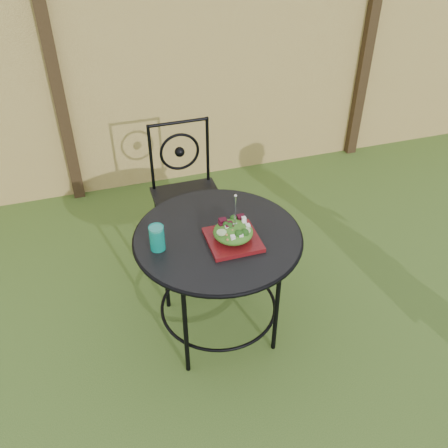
% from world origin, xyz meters
% --- Properties ---
extents(ground, '(60.00, 60.00, 0.00)m').
position_xyz_m(ground, '(0.00, 0.00, 0.00)').
color(ground, '#2D4817').
rests_on(ground, ground).
extents(fence, '(8.00, 0.12, 1.90)m').
position_xyz_m(fence, '(-0.00, 2.19, 0.95)').
color(fence, '#EFD176').
rests_on(fence, ground).
extents(patio_table, '(0.92, 0.92, 0.72)m').
position_xyz_m(patio_table, '(-0.58, 0.38, 0.59)').
color(patio_table, black).
rests_on(patio_table, ground).
extents(patio_chair, '(0.46, 0.46, 0.95)m').
position_xyz_m(patio_chair, '(-0.57, 1.19, 0.50)').
color(patio_chair, black).
rests_on(patio_chair, ground).
extents(salad_plate, '(0.27, 0.27, 0.02)m').
position_xyz_m(salad_plate, '(-0.52, 0.30, 0.74)').
color(salad_plate, '#4C0A10').
rests_on(salad_plate, patio_table).
extents(salad, '(0.21, 0.21, 0.08)m').
position_xyz_m(salad, '(-0.52, 0.30, 0.79)').
color(salad, '#235614').
rests_on(salad, salad_plate).
extents(fork, '(0.01, 0.01, 0.18)m').
position_xyz_m(fork, '(-0.51, 0.30, 0.92)').
color(fork, silver).
rests_on(fork, salad).
extents(drinking_glass, '(0.08, 0.08, 0.14)m').
position_xyz_m(drinking_glass, '(-0.91, 0.37, 0.79)').
color(drinking_glass, '#0C8E7B').
rests_on(drinking_glass, patio_table).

